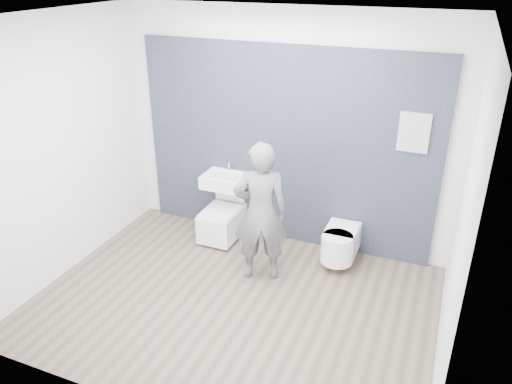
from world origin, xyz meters
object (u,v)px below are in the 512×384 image
at_px(washbasin, 225,180).
at_px(visitor, 260,213).
at_px(toilet_square, 222,221).
at_px(toilet_rounded, 340,243).

xyz_separation_m(washbasin, visitor, (0.75, -0.69, 0.03)).
xyz_separation_m(toilet_square, toilet_rounded, (1.51, -0.02, 0.03)).
bearing_deg(toilet_rounded, toilet_square, 179.35).
height_order(washbasin, toilet_rounded, washbasin).
bearing_deg(toilet_rounded, washbasin, 175.43).
bearing_deg(washbasin, toilet_square, -90.00).
relative_size(toilet_rounded, visitor, 0.40).
distance_m(toilet_rounded, visitor, 1.08).
bearing_deg(toilet_square, toilet_rounded, -0.65).
xyz_separation_m(toilet_rounded, visitor, (-0.75, -0.57, 0.52)).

